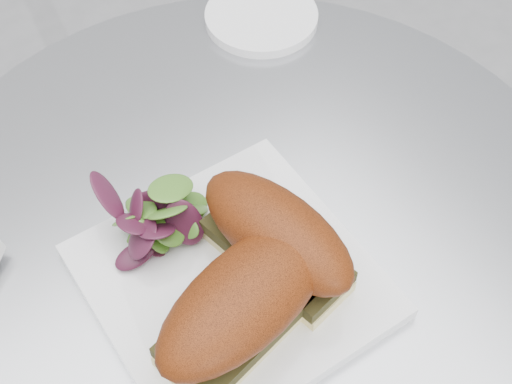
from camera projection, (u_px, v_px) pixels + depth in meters
table at (250, 334)px, 0.89m from camera, size 0.70×0.70×0.73m
plate at (232, 281)px, 0.65m from camera, size 0.24×0.24×0.02m
sandwich_left at (246, 302)px, 0.58m from camera, size 0.20×0.12×0.08m
sandwich_right at (277, 237)px, 0.62m from camera, size 0.10×0.17×0.08m
salad at (153, 227)px, 0.64m from camera, size 0.10×0.10×0.05m
saucer at (261, 17)px, 0.87m from camera, size 0.14×0.14×0.01m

